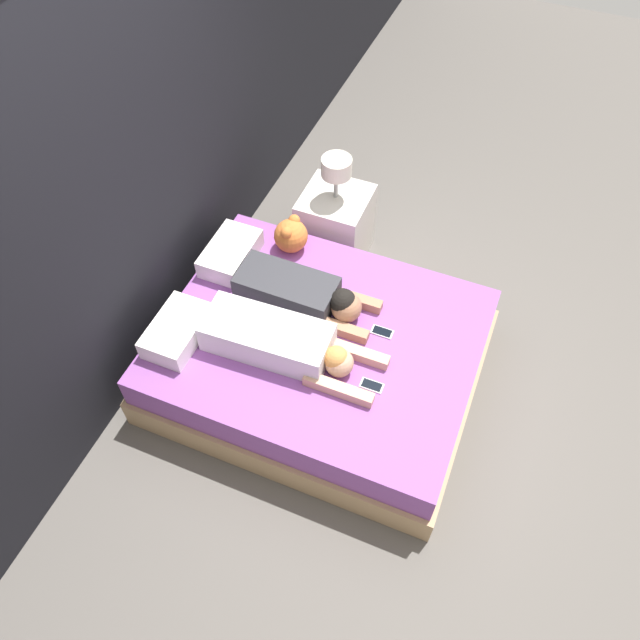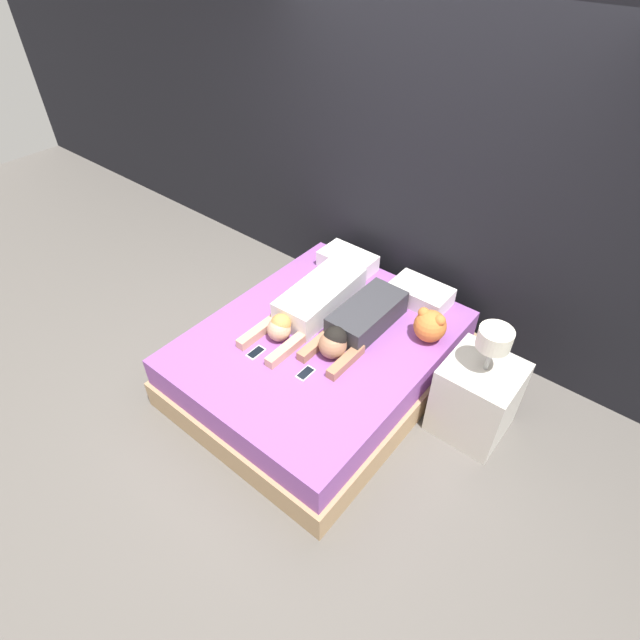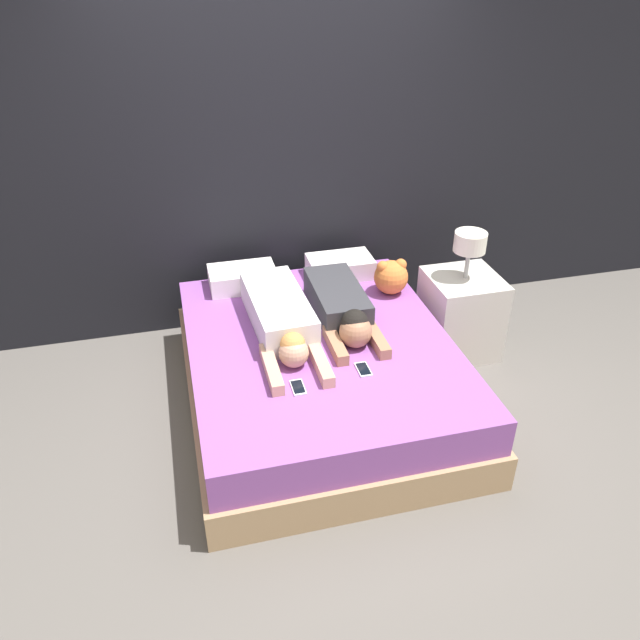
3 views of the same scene
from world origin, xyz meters
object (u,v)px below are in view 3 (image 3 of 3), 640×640
pillow_head_left (242,278)px  person_left (281,318)px  cell_phone_left (298,387)px  nightstand (461,311)px  cell_phone_right (363,369)px  bed (320,372)px  plush_toy (391,276)px  person_right (342,308)px  pillow_head_right (340,267)px

pillow_head_left → person_left: (0.15, -0.64, 0.03)m
cell_phone_left → nightstand: bearing=29.5°
pillow_head_left → cell_phone_right: bearing=-65.9°
bed → plush_toy: 0.86m
bed → person_left: 0.43m
bed → person_right: 0.43m
pillow_head_left → cell_phone_right: 1.28m
pillow_head_right → plush_toy: plush_toy is taller
cell_phone_left → cell_phone_right: size_ratio=1.00×
bed → pillow_head_left: pillow_head_left is taller
plush_toy → person_right: bearing=-146.4°
cell_phone_right → person_left: bearing=125.5°
person_right → nightstand: size_ratio=1.01×
nightstand → person_right: bearing=-171.0°
cell_phone_right → plush_toy: size_ratio=0.56×
nightstand → plush_toy: bearing=163.9°
pillow_head_left → person_left: bearing=-77.0°
pillow_head_left → person_left: person_left is taller
person_left → cell_phone_left: bearing=-92.5°
nightstand → pillow_head_right: bearing=147.9°
pillow_head_right → person_right: (-0.16, -0.62, 0.03)m
bed → cell_phone_right: bearing=-65.2°
pillow_head_right → cell_phone_right: 1.18m
pillow_head_left → cell_phone_left: 1.24m
pillow_head_right → cell_phone_right: (-0.19, -1.16, -0.07)m
plush_toy → pillow_head_right: bearing=128.8°
bed → pillow_head_right: pillow_head_right is taller
person_right → cell_phone_left: person_right is taller
cell_phone_right → nightstand: size_ratio=0.15×
pillow_head_right → plush_toy: bearing=-51.2°
person_right → nightstand: (0.92, 0.15, -0.24)m
bed → person_left: bearing=141.4°
cell_phone_left → plush_toy: (0.86, 0.90, 0.12)m
cell_phone_right → nightstand: nightstand is taller
nightstand → cell_phone_left: bearing=-150.5°
person_left → pillow_head_right: bearing=48.7°
pillow_head_left → plush_toy: bearing=-18.8°
pillow_head_right → person_right: person_right is taller
bed → cell_phone_right: size_ratio=14.62×
pillow_head_right → cell_phone_left: (-0.59, -1.24, -0.07)m
person_right → person_left: bearing=-176.9°
person_right → cell_phone_left: (-0.43, -0.62, -0.09)m
pillow_head_left → cell_phone_left: pillow_head_left is taller
person_left → bed: bearing=-38.6°
cell_phone_left → pillow_head_right: bearing=64.5°
cell_phone_right → nightstand: (0.95, 0.69, -0.15)m
plush_toy → nightstand: 0.58m
bed → cell_phone_right: 0.46m
person_left → cell_phone_right: 0.65m
cell_phone_left → plush_toy: size_ratio=0.56×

